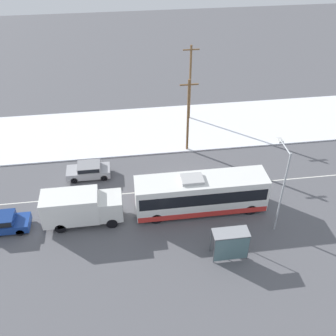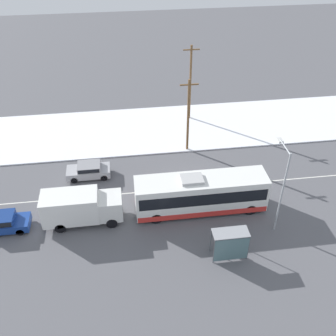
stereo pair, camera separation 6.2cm
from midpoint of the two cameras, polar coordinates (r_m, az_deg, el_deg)
name	(u,v)px [view 2 (the right image)]	position (r m, az deg, el deg)	size (l,w,h in m)	color
ground_plane	(189,188)	(36.24, 3.08, -2.92)	(120.00, 120.00, 0.00)	#56565B
snow_lot	(172,128)	(44.96, 0.62, 5.89)	(80.00, 10.02, 0.12)	white
lane_marking_center	(189,188)	(36.23, 3.08, -2.92)	(60.00, 0.12, 0.00)	silver
city_bus	(201,194)	(33.01, 4.84, -3.77)	(10.98, 2.57, 3.52)	white
box_truck	(80,207)	(32.64, -12.55, -5.52)	(6.41, 2.30, 2.90)	silver
sedan_car	(89,170)	(37.81, -11.39, -0.27)	(4.05, 1.80, 1.42)	#9E9EA3
parked_car_near_truck	(2,222)	(34.38, -22.87, -7.24)	(4.14, 1.80, 1.50)	navy
pedestrian_at_stop	(218,236)	(30.51, 7.37, -9.77)	(0.64, 0.29, 1.79)	#23232D
bus_shelter	(231,242)	(29.43, 9.17, -10.57)	(2.66, 1.20, 2.40)	gray
streetlamp	(282,181)	(30.67, 16.24, -1.78)	(0.36, 2.40, 7.52)	#9EA3A8
utility_pole_roadside	(188,115)	(39.17, 2.99, 7.68)	(1.80, 0.24, 7.85)	brown
utility_pole_snowlot	(190,82)	(44.94, 3.29, 12.33)	(1.80, 0.24, 8.79)	brown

